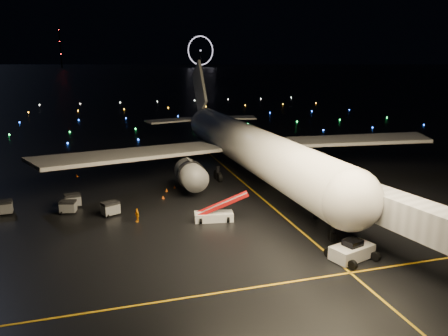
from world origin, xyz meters
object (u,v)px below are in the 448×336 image
(baggage_cart_2, at_px, (68,207))
(baggage_cart_3, at_px, (3,208))
(belt_loader, at_px, (214,208))
(crew_c, at_px, (137,215))
(baggage_cart_0, at_px, (111,209))
(airliner, at_px, (242,121))
(pushback_tug, at_px, (352,249))
(baggage_cart_1, at_px, (73,200))

(baggage_cart_2, bearing_deg, baggage_cart_3, -179.42)
(belt_loader, relative_size, crew_c, 4.04)
(baggage_cart_0, distance_m, baggage_cart_3, 13.64)
(baggage_cart_3, bearing_deg, airliner, 10.11)
(airliner, xyz_separation_m, baggage_cart_0, (-21.72, -13.32, -8.39))
(crew_c, bearing_deg, pushback_tug, 30.31)
(belt_loader, xyz_separation_m, baggage_cart_0, (-11.98, 5.45, -0.79))
(baggage_cart_3, bearing_deg, crew_c, -29.53)
(crew_c, distance_m, baggage_cart_2, 9.88)
(pushback_tug, xyz_separation_m, baggage_cart_0, (-22.38, 19.28, -0.17))
(belt_loader, relative_size, baggage_cart_2, 3.56)
(baggage_cart_0, xyz_separation_m, baggage_cart_1, (-4.70, 4.72, 0.00))
(baggage_cart_0, bearing_deg, baggage_cart_1, 109.95)
(airliner, xyz_separation_m, baggage_cart_1, (-26.42, -8.60, -8.39))
(pushback_tug, relative_size, belt_loader, 0.63)
(baggage_cart_2, relative_size, baggage_cart_3, 0.92)
(baggage_cart_2, bearing_deg, baggage_cart_1, 92.51)
(baggage_cart_0, bearing_deg, crew_c, -72.58)
(belt_loader, relative_size, baggage_cart_0, 3.37)
(baggage_cart_1, bearing_deg, belt_loader, -40.58)
(crew_c, xyz_separation_m, baggage_cart_2, (-8.15, 5.59, -0.03))
(crew_c, bearing_deg, baggage_cart_0, -157.77)
(baggage_cart_1, distance_m, baggage_cart_3, 8.32)
(belt_loader, height_order, baggage_cart_2, belt_loader)
(pushback_tug, height_order, crew_c, pushback_tug)
(baggage_cart_0, distance_m, baggage_cart_1, 6.66)
(baggage_cart_2, bearing_deg, belt_loader, -10.87)
(pushback_tug, bearing_deg, belt_loader, 110.05)
(airliner, height_order, pushback_tug, airliner)
(pushback_tug, bearing_deg, baggage_cart_1, 121.56)
(pushback_tug, bearing_deg, crew_c, 123.57)
(airliner, relative_size, baggage_cart_1, 32.17)
(crew_c, relative_size, baggage_cart_3, 0.81)
(crew_c, height_order, baggage_cart_0, baggage_cart_0)
(baggage_cart_1, distance_m, baggage_cart_2, 2.45)
(crew_c, xyz_separation_m, baggage_cart_1, (-7.69, 7.99, 0.02))
(airliner, distance_m, baggage_cart_0, 26.82)
(airliner, height_order, belt_loader, airliner)
(baggage_cart_2, distance_m, baggage_cart_3, 8.03)
(baggage_cart_2, bearing_deg, pushback_tug, -24.60)
(crew_c, bearing_deg, baggage_cart_2, -144.57)
(baggage_cart_3, bearing_deg, pushback_tug, -38.22)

